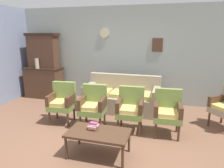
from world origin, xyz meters
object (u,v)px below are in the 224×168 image
at_px(armchair_near_cabinet, 62,101).
at_px(book_stack_on_table, 93,126).
at_px(vase_on_cabinet, 37,64).
at_px(floral_couch, 122,98).
at_px(coffee_table, 98,134).
at_px(armchair_row_middle, 168,111).
at_px(armchair_near_couch_end, 130,107).
at_px(side_cabinet, 44,82).
at_px(armchair_by_doorway, 93,104).

xyz_separation_m(armchair_near_cabinet, book_stack_on_table, (1.11, -0.98, -0.02)).
relative_size(vase_on_cabinet, armchair_near_cabinet, 0.33).
bearing_deg(armchair_near_cabinet, vase_on_cabinet, 138.70).
relative_size(floral_couch, armchair_near_cabinet, 2.11).
xyz_separation_m(coffee_table, book_stack_on_table, (-0.11, 0.06, 0.10)).
xyz_separation_m(vase_on_cabinet, armchair_row_middle, (3.83, -1.35, -0.58)).
distance_m(floral_couch, book_stack_on_table, 2.06).
bearing_deg(coffee_table, armchair_row_middle, 45.25).
height_order(armchair_row_middle, book_stack_on_table, armchair_row_middle).
height_order(armchair_near_couch_end, coffee_table, armchair_near_couch_end).
distance_m(armchair_near_couch_end, coffee_table, 1.10).
relative_size(armchair_near_cabinet, armchair_row_middle, 1.00).
distance_m(vase_on_cabinet, floral_couch, 2.80).
bearing_deg(floral_couch, armchair_near_cabinet, -136.09).
bearing_deg(armchair_row_middle, armchair_near_couch_end, -178.73).
height_order(side_cabinet, armchair_near_cabinet, side_cabinet).
bearing_deg(book_stack_on_table, coffee_table, -29.20).
distance_m(side_cabinet, armchair_by_doorway, 2.75).
relative_size(armchair_near_couch_end, armchair_row_middle, 1.00).
xyz_separation_m(armchair_by_doorway, book_stack_on_table, (0.36, -0.94, -0.02)).
xyz_separation_m(side_cabinet, book_stack_on_table, (2.60, -2.53, 0.01)).
bearing_deg(book_stack_on_table, armchair_by_doorway, 110.85).
bearing_deg(side_cabinet, book_stack_on_table, -44.22).
xyz_separation_m(vase_on_cabinet, book_stack_on_table, (2.67, -2.35, -0.60)).
distance_m(armchair_by_doorway, book_stack_on_table, 1.00).
relative_size(armchair_by_doorway, armchair_row_middle, 1.00).
relative_size(side_cabinet, armchair_near_couch_end, 1.28).
height_order(vase_on_cabinet, floral_couch, vase_on_cabinet).
xyz_separation_m(floral_couch, armchair_by_doorway, (-0.37, -1.12, 0.17)).
relative_size(floral_couch, book_stack_on_table, 11.24).
bearing_deg(armchair_by_doorway, armchair_row_middle, 2.30).
distance_m(armchair_near_cabinet, armchair_row_middle, 2.27).
height_order(vase_on_cabinet, armchair_row_middle, vase_on_cabinet).
relative_size(floral_couch, armchair_by_doorway, 2.11).
distance_m(side_cabinet, vase_on_cabinet, 0.64).
bearing_deg(coffee_table, armchair_by_doorway, 115.06).
bearing_deg(armchair_near_couch_end, armchair_row_middle, 1.27).
bearing_deg(armchair_near_cabinet, floral_couch, 43.91).
distance_m(side_cabinet, coffee_table, 3.75).
height_order(side_cabinet, book_stack_on_table, side_cabinet).
height_order(floral_couch, armchair_near_couch_end, same).
height_order(side_cabinet, armchair_by_doorway, side_cabinet).
relative_size(vase_on_cabinet, armchair_by_doorway, 0.33).
bearing_deg(vase_on_cabinet, coffee_table, -40.95).
height_order(floral_couch, book_stack_on_table, floral_couch).
distance_m(armchair_near_cabinet, book_stack_on_table, 1.48).
height_order(vase_on_cabinet, coffee_table, vase_on_cabinet).
relative_size(side_cabinet, floral_couch, 0.61).
bearing_deg(armchair_row_middle, vase_on_cabinet, 160.61).
xyz_separation_m(armchair_near_couch_end, armchair_row_middle, (0.73, 0.02, 0.00)).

